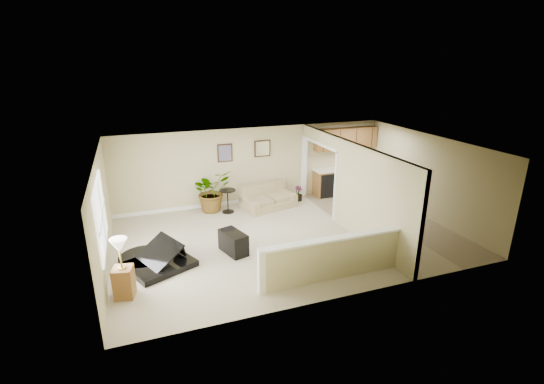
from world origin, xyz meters
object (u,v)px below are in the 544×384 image
object	(u,v)px
accent_table	(228,198)
small_plant	(298,195)
piano	(156,244)
piano_bench	(233,242)
loveseat	(268,196)
palm_plant	(212,191)
lamp_stand	(123,273)

from	to	relation	value
accent_table	small_plant	world-z (taller)	accent_table
piano	small_plant	distance (m)	5.65
piano_bench	small_plant	world-z (taller)	piano_bench
loveseat	small_plant	size ratio (longest dim) A/B	3.75
loveseat	small_plant	xyz separation A→B (m)	(1.17, 0.23, -0.15)
palm_plant	accent_table	bearing A→B (deg)	-36.43
loveseat	accent_table	xyz separation A→B (m)	(-1.33, -0.01, 0.11)
loveseat	small_plant	world-z (taller)	loveseat
piano_bench	lamp_stand	xyz separation A→B (m)	(-2.56, -1.10, 0.27)
palm_plant	small_plant	bearing A→B (deg)	-1.72
loveseat	palm_plant	world-z (taller)	palm_plant
loveseat	piano_bench	bearing A→B (deg)	-139.12
lamp_stand	accent_table	bearing A→B (deg)	50.85
small_plant	lamp_stand	world-z (taller)	lamp_stand
piano	loveseat	size ratio (longest dim) A/B	1.03
palm_plant	lamp_stand	distance (m)	4.88
palm_plant	lamp_stand	size ratio (longest dim) A/B	1.15
piano_bench	small_plant	bearing A→B (deg)	43.91
piano_bench	accent_table	size ratio (longest dim) A/B	1.10
piano_bench	small_plant	distance (m)	4.19
lamp_stand	loveseat	bearing A→B (deg)	40.66
piano	piano_bench	size ratio (longest dim) A/B	2.40
piano	small_plant	bearing A→B (deg)	6.79
piano	loveseat	bearing A→B (deg)	11.92
palm_plant	small_plant	world-z (taller)	palm_plant
piano	piano_bench	world-z (taller)	piano
piano	loveseat	xyz separation A→B (m)	(3.68, 2.68, -0.18)
loveseat	lamp_stand	size ratio (longest dim) A/B	1.47
loveseat	lamp_stand	xyz separation A→B (m)	(-4.41, -3.79, 0.18)
piano_bench	piano	bearing A→B (deg)	179.81
accent_table	lamp_stand	bearing A→B (deg)	-129.15
piano_bench	lamp_stand	distance (m)	2.80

